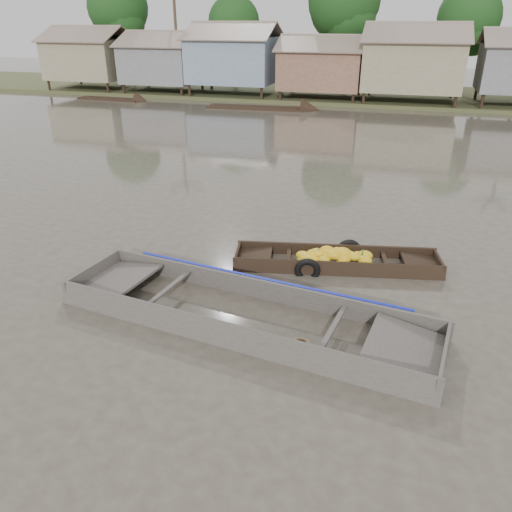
# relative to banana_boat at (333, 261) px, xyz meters

# --- Properties ---
(ground) EXTENTS (120.00, 120.00, 0.00)m
(ground) POSITION_rel_banana_boat_xyz_m (-1.16, -2.53, -0.13)
(ground) COLOR #464035
(ground) RESTS_ON ground
(riverbank) EXTENTS (120.00, 12.47, 10.22)m
(riverbank) POSITION_rel_banana_boat_xyz_m (1.87, 29.34, 2.94)
(riverbank) COLOR #384723
(riverbank) RESTS_ON ground
(banana_boat) EXTENTS (5.22, 2.18, 0.70)m
(banana_boat) POSITION_rel_banana_boat_xyz_m (0.00, 0.00, 0.00)
(banana_boat) COLOR black
(banana_boat) RESTS_ON ground
(viewer_boat) EXTENTS (8.10, 3.15, 0.63)m
(viewer_boat) POSITION_rel_banana_boat_xyz_m (-1.36, -3.03, -0.06)
(viewer_boat) COLOR #3C3733
(viewer_boat) RESTS_ON ground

